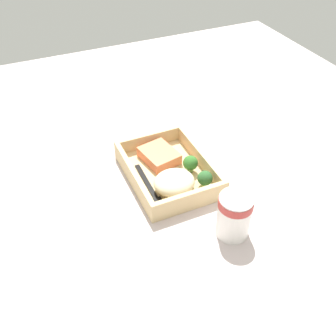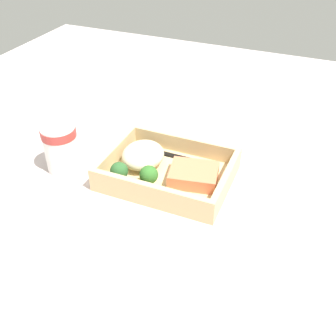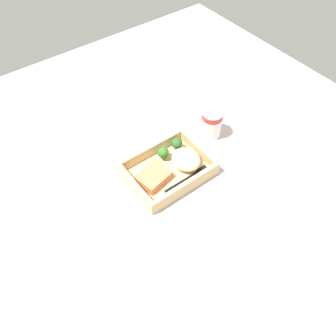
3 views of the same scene
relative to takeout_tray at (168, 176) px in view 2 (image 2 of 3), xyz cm
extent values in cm
cube|color=#C1B1AF|center=(0.00, 0.00, -1.60)|extent=(160.00, 160.00, 2.00)
cube|color=#D0B37F|center=(0.00, 0.00, 0.00)|extent=(25.05, 18.73, 1.20)
cube|color=#D0B37F|center=(0.00, -8.77, 2.49)|extent=(25.05, 1.20, 3.77)
cube|color=#D0B37F|center=(0.00, 8.77, 2.49)|extent=(25.05, 1.20, 3.77)
cube|color=#D0B37F|center=(-11.93, 0.00, 2.49)|extent=(1.20, 16.33, 3.77)
cube|color=#D0B37F|center=(11.93, 0.00, 2.49)|extent=(1.20, 16.33, 3.77)
cube|color=#EC7951|center=(-5.43, 0.24, 1.96)|extent=(10.49, 9.10, 2.72)
ellipsoid|color=beige|center=(6.06, -1.16, 2.88)|extent=(8.53, 9.57, 4.55)
cylinder|color=#75985C|center=(1.86, 5.02, 1.50)|extent=(1.38, 1.38, 1.79)
sphere|color=#326A27|center=(1.86, 5.02, 3.39)|extent=(3.63, 3.63, 3.63)
cylinder|color=#88A75F|center=(7.83, 5.78, 1.37)|extent=(1.34, 1.34, 1.55)
sphere|color=#2C5A2A|center=(7.83, 5.78, 3.12)|extent=(3.53, 3.53, 3.53)
cube|color=black|center=(0.80, -6.07, 0.82)|extent=(12.41, 1.27, 0.44)
cube|color=black|center=(8.70, -6.17, 0.82)|extent=(3.43, 2.25, 0.44)
cylinder|color=white|center=(21.55, 4.95, 4.41)|extent=(6.84, 6.84, 10.03)
cylinder|color=#B23833|center=(21.55, 4.95, 8.13)|extent=(7.04, 7.04, 1.81)
cube|color=white|center=(-26.82, -0.78, -0.48)|extent=(10.59, 16.05, 0.24)
camera|label=1|loc=(65.53, -29.26, 62.98)|focal=42.00mm
camera|label=2|loc=(-24.35, 58.01, 48.71)|focal=42.00mm
camera|label=3|loc=(-36.87, -49.44, 80.06)|focal=35.00mm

